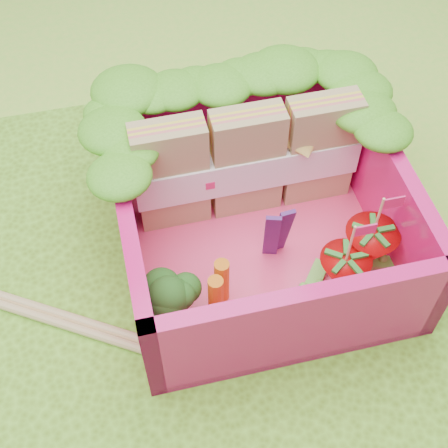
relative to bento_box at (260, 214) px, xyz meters
The scene contains 12 objects.
ground 0.47m from the bento_box, behind, with size 14.00×14.00×0.00m, color #85DC3E.
placemat 0.46m from the bento_box, behind, with size 2.60×2.60×0.03m, color #5B8F20.
bento_floor 0.25m from the bento_box, 90.00° to the right, with size 1.30×1.30×0.05m, color #F53E72.
bento_box is the anchor object (origin of this frame).
lettuce_ruffle 0.58m from the bento_box, 90.00° to the left, with size 1.43×0.77×0.11m.
sandwich_stack 0.28m from the bento_box, 88.84° to the left, with size 1.11×0.18×0.61m.
broccoli 0.60m from the bento_box, 145.75° to the right, with size 0.34×0.34×0.26m.
carrot_sticks 0.42m from the bento_box, 131.58° to the right, with size 0.12×0.16×0.28m.
purple_wedges 0.12m from the bento_box, 63.19° to the right, with size 0.13×0.05×0.38m.
strawberry_left 0.47m from the bento_box, 48.96° to the right, with size 0.23×0.23×0.47m.
strawberry_right 0.53m from the bento_box, 27.86° to the right, with size 0.25×0.25×0.49m.
snap_peas 0.49m from the bento_box, 42.67° to the right, with size 0.63×0.29×0.05m.
Camera 1 is at (-0.24, -1.72, 2.60)m, focal length 50.00 mm.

